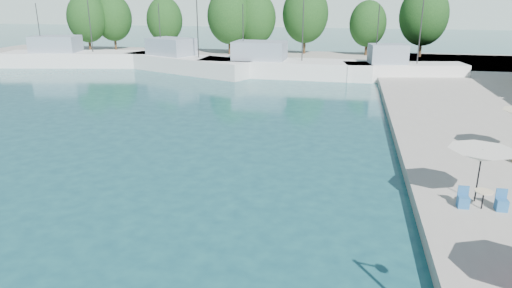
% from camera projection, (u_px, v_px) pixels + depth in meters
% --- Properties ---
extents(quay_far, '(90.00, 16.00, 0.60)m').
position_uv_depth(quay_far, '(269.00, 59.00, 63.41)').
color(quay_far, '#9F988F').
rests_on(quay_far, ground).
extents(hill_east, '(140.00, 40.00, 12.00)m').
position_uv_depth(hill_east, '(462.00, 4.00, 157.83)').
color(hill_east, '#9BA9A0').
rests_on(hill_east, ground).
extents(trawler_01, '(19.37, 8.29, 10.20)m').
position_uv_depth(trawler_01, '(75.00, 58.00, 58.83)').
color(trawler_01, white).
rests_on(trawler_01, ground).
extents(trawler_02, '(18.19, 11.53, 10.20)m').
position_uv_depth(trawler_02, '(185.00, 62.00, 54.54)').
color(trawler_02, silver).
rests_on(trawler_02, ground).
extents(trawler_03, '(19.29, 5.48, 10.20)m').
position_uv_depth(trawler_03, '(280.00, 67.00, 51.22)').
color(trawler_03, white).
rests_on(trawler_03, ground).
extents(trawler_04, '(13.07, 5.55, 10.20)m').
position_uv_depth(trawler_04, '(401.00, 70.00, 48.66)').
color(trawler_04, silver).
rests_on(trawler_04, ground).
extents(tree_01, '(5.77, 5.77, 8.55)m').
position_uv_depth(tree_01, '(87.00, 18.00, 68.15)').
color(tree_01, '#3F2B19').
rests_on(tree_01, quay_far).
extents(tree_02, '(5.68, 5.68, 8.40)m').
position_uv_depth(tree_02, '(113.00, 18.00, 70.46)').
color(tree_02, '#3F2B19').
rests_on(tree_02, quay_far).
extents(tree_03, '(5.41, 5.41, 8.00)m').
position_uv_depth(tree_03, '(165.00, 20.00, 69.11)').
color(tree_03, '#3F2B19').
rests_on(tree_03, quay_far).
extents(tree_04, '(6.20, 6.20, 9.17)m').
position_uv_depth(tree_04, '(229.00, 16.00, 64.64)').
color(tree_04, '#3F2B19').
rests_on(tree_04, quay_far).
extents(tree_05, '(5.85, 5.85, 8.66)m').
position_uv_depth(tree_05, '(256.00, 18.00, 65.56)').
color(tree_05, '#3F2B19').
rests_on(tree_05, quay_far).
extents(tree_06, '(6.54, 6.54, 9.68)m').
position_uv_depth(tree_06, '(305.00, 14.00, 65.14)').
color(tree_06, '#3F2B19').
rests_on(tree_06, quay_far).
extents(tree_07, '(5.10, 5.10, 7.54)m').
position_uv_depth(tree_07, '(368.00, 24.00, 63.71)').
color(tree_07, '#3F2B19').
rests_on(tree_07, quay_far).
extents(tree_08, '(6.49, 6.49, 9.61)m').
position_uv_depth(tree_08, '(424.00, 15.00, 61.63)').
color(tree_08, '#3F2B19').
rests_on(tree_08, quay_far).
extents(umbrella_white, '(2.63, 2.63, 2.23)m').
position_uv_depth(umbrella_white, '(482.00, 155.00, 18.00)').
color(umbrella_white, black).
rests_on(umbrella_white, quay_right).
extents(cafe_table_02, '(1.82, 0.70, 0.76)m').
position_uv_depth(cafe_table_02, '(482.00, 202.00, 17.86)').
color(cafe_table_02, black).
rests_on(cafe_table_02, quay_right).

